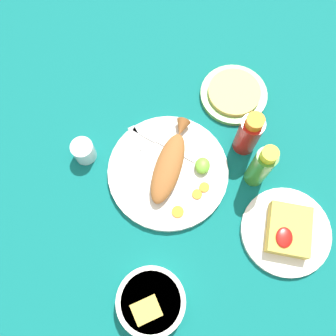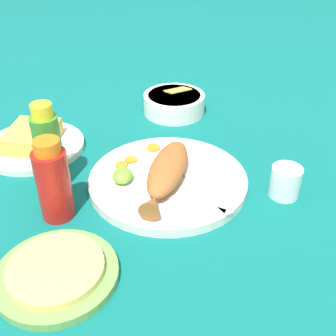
% 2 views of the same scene
% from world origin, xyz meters
% --- Properties ---
extents(ground_plane, '(4.00, 4.00, 0.00)m').
position_xyz_m(ground_plane, '(0.00, 0.00, 0.00)').
color(ground_plane, '#0C605B').
extents(main_plate, '(0.30, 0.30, 0.02)m').
position_xyz_m(main_plate, '(0.00, 0.00, 0.01)').
color(main_plate, silver).
rests_on(main_plate, ground_plane).
extents(fried_fish, '(0.23, 0.09, 0.04)m').
position_xyz_m(fried_fish, '(-0.01, 0.00, 0.04)').
color(fried_fish, '#935628').
rests_on(fried_fish, main_plate).
extents(fork_near, '(0.15, 0.12, 0.00)m').
position_xyz_m(fork_near, '(-0.04, -0.07, 0.02)').
color(fork_near, silver).
rests_on(fork_near, main_plate).
extents(fork_far, '(0.08, 0.18, 0.00)m').
position_xyz_m(fork_far, '(-0.07, -0.03, 0.02)').
color(fork_far, silver).
rests_on(fork_far, main_plate).
extents(carrot_slice_near, '(0.03, 0.03, 0.00)m').
position_xyz_m(carrot_slice_near, '(0.10, 0.04, 0.02)').
color(carrot_slice_near, orange).
rests_on(carrot_slice_near, main_plate).
extents(carrot_slice_mid, '(0.03, 0.03, 0.00)m').
position_xyz_m(carrot_slice_mid, '(0.05, 0.08, 0.02)').
color(carrot_slice_mid, orange).
rests_on(carrot_slice_mid, main_plate).
extents(carrot_slice_far, '(0.03, 0.03, 0.00)m').
position_xyz_m(carrot_slice_far, '(0.03, 0.10, 0.02)').
color(carrot_slice_far, orange).
rests_on(carrot_slice_far, main_plate).
extents(lime_wedge_main, '(0.04, 0.04, 0.02)m').
position_xyz_m(lime_wedge_main, '(-0.02, 0.08, 0.03)').
color(lime_wedge_main, '#6BB233').
rests_on(lime_wedge_main, main_plate).
extents(hot_sauce_bottle_red, '(0.06, 0.06, 0.15)m').
position_xyz_m(hot_sauce_bottle_red, '(-0.11, 0.18, 0.07)').
color(hot_sauce_bottle_red, '#B21914').
rests_on(hot_sauce_bottle_red, ground_plane).
extents(hot_sauce_bottle_green, '(0.05, 0.05, 0.17)m').
position_xyz_m(hot_sauce_bottle_green, '(-0.03, 0.22, 0.08)').
color(hot_sauce_bottle_green, '#3D8428').
rests_on(hot_sauce_bottle_green, ground_plane).
extents(salt_cup, '(0.06, 0.06, 0.06)m').
position_xyz_m(salt_cup, '(-0.01, -0.22, 0.03)').
color(salt_cup, silver).
rests_on(salt_cup, ground_plane).
extents(side_plate_fries, '(0.22, 0.22, 0.01)m').
position_xyz_m(side_plate_fries, '(0.10, 0.31, 0.01)').
color(side_plate_fries, silver).
rests_on(side_plate_fries, ground_plane).
extents(fries_pile, '(0.12, 0.10, 0.04)m').
position_xyz_m(fries_pile, '(0.10, 0.31, 0.03)').
color(fries_pile, gold).
rests_on(fries_pile, side_plate_fries).
extents(guacamole_bowl, '(0.15, 0.15, 0.06)m').
position_xyz_m(guacamole_bowl, '(0.31, 0.02, 0.03)').
color(guacamole_bowl, white).
rests_on(guacamole_bowl, ground_plane).
extents(tortilla_plate, '(0.18, 0.18, 0.01)m').
position_xyz_m(tortilla_plate, '(-0.25, 0.14, 0.01)').
color(tortilla_plate, '#6B9E4C').
rests_on(tortilla_plate, ground_plane).
extents(tortilla_stack, '(0.14, 0.14, 0.01)m').
position_xyz_m(tortilla_stack, '(-0.25, 0.14, 0.02)').
color(tortilla_stack, '#E0C666').
rests_on(tortilla_stack, tortilla_plate).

